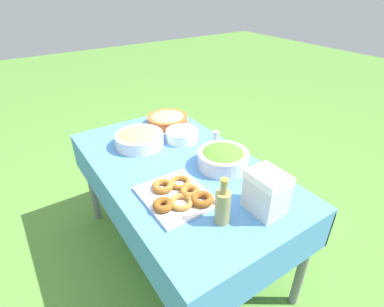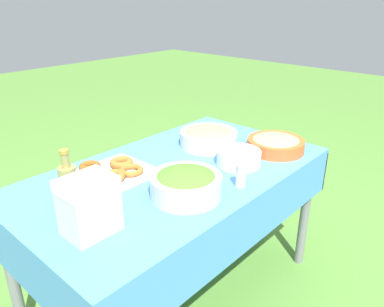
% 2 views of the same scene
% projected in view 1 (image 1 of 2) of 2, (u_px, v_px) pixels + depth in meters
% --- Properties ---
extents(ground_plane, '(14.00, 14.00, 0.00)m').
position_uv_depth(ground_plane, '(181.00, 253.00, 2.12)').
color(ground_plane, '#568C38').
extents(picnic_table, '(1.48, 0.85, 0.74)m').
position_uv_depth(picnic_table, '(179.00, 179.00, 1.78)').
color(picnic_table, '#4C8CD1').
rests_on(picnic_table, ground_plane).
extents(salad_bowl, '(0.29, 0.29, 0.11)m').
position_uv_depth(salad_bowl, '(223.00, 157.00, 1.70)').
color(salad_bowl, silver).
rests_on(salad_bowl, picnic_table).
extents(pasta_bowl, '(0.30, 0.30, 0.08)m').
position_uv_depth(pasta_bowl, '(167.00, 119.00, 2.19)').
color(pasta_bowl, '#E05B28').
rests_on(pasta_bowl, picnic_table).
extents(donut_platter, '(0.36, 0.31, 0.05)m').
position_uv_depth(donut_platter, '(178.00, 195.00, 1.47)').
color(donut_platter, silver).
rests_on(donut_platter, picnic_table).
extents(plate_stack, '(0.21, 0.21, 0.07)m').
position_uv_depth(plate_stack, '(182.00, 135.00, 1.98)').
color(plate_stack, white).
rests_on(plate_stack, picnic_table).
extents(olive_oil_bottle, '(0.07, 0.07, 0.23)m').
position_uv_depth(olive_oil_bottle, '(223.00, 206.00, 1.30)').
color(olive_oil_bottle, '#998E4C').
rests_on(olive_oil_bottle, picnic_table).
extents(bread_bowl, '(0.31, 0.31, 0.10)m').
position_uv_depth(bread_bowl, '(139.00, 138.00, 1.91)').
color(bread_bowl, silver).
rests_on(bread_bowl, picnic_table).
extents(cooler_box, '(0.18, 0.14, 0.20)m').
position_uv_depth(cooler_box, '(266.00, 192.00, 1.36)').
color(cooler_box, silver).
rests_on(cooler_box, picnic_table).
extents(salt_shaker, '(0.04, 0.04, 0.10)m').
position_uv_depth(salt_shaker, '(215.00, 138.00, 1.91)').
color(salt_shaker, white).
rests_on(salt_shaker, picnic_table).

